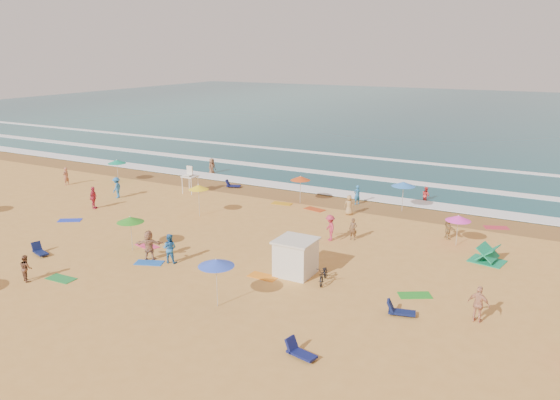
% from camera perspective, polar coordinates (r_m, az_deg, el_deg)
% --- Properties ---
extents(ground, '(220.00, 220.00, 0.00)m').
position_cam_1_polar(ground, '(37.60, -6.09, -4.11)').
color(ground, gold).
rests_on(ground, ground).
extents(ocean, '(220.00, 140.00, 0.18)m').
position_cam_1_polar(ocean, '(115.52, 18.46, 8.49)').
color(ocean, '#0C4756').
rests_on(ocean, ground).
extents(wet_sand, '(220.00, 220.00, 0.00)m').
position_cam_1_polar(wet_sand, '(47.91, 2.39, 0.30)').
color(wet_sand, olive).
rests_on(wet_sand, ground).
extents(surf_foam, '(200.00, 18.70, 0.05)m').
position_cam_1_polar(surf_foam, '(55.71, 6.41, 2.49)').
color(surf_foam, white).
rests_on(surf_foam, ground).
extents(cabana, '(2.00, 2.00, 2.00)m').
position_cam_1_polar(cabana, '(31.48, 1.65, -6.06)').
color(cabana, silver).
rests_on(cabana, ground).
extents(cabana_roof, '(2.20, 2.20, 0.12)m').
position_cam_1_polar(cabana_roof, '(31.10, 1.67, -4.25)').
color(cabana_roof, silver).
rests_on(cabana_roof, cabana).
extents(bicycle, '(1.08, 1.98, 0.99)m').
position_cam_1_polar(bicycle, '(30.67, 4.58, -7.73)').
color(bicycle, black).
rests_on(bicycle, ground).
extents(lifeguard_stand, '(1.20, 1.20, 2.10)m').
position_cam_1_polar(lifeguard_stand, '(49.67, -9.37, 1.90)').
color(lifeguard_stand, white).
rests_on(lifeguard_stand, ground).
extents(beach_umbrellas, '(53.65, 31.43, 0.82)m').
position_cam_1_polar(beach_umbrellas, '(34.66, 1.25, -1.98)').
color(beach_umbrellas, '#327BE1').
rests_on(beach_umbrellas, ground).
extents(loungers, '(62.27, 28.00, 0.34)m').
position_cam_1_polar(loungers, '(31.98, -6.90, -7.43)').
color(loungers, '#0E1146').
rests_on(loungers, ground).
extents(towels, '(34.57, 22.68, 0.03)m').
position_cam_1_polar(towels, '(37.20, -6.66, -4.32)').
color(towels, red).
rests_on(towels, ground).
extents(popup_tents, '(7.72, 12.03, 1.20)m').
position_cam_1_polar(popup_tents, '(30.83, 24.64, -8.84)').
color(popup_tents, '#E73386').
rests_on(popup_tents, ground).
extents(beachgoers, '(40.02, 28.21, 2.13)m').
position_cam_1_polar(beachgoers, '(40.18, -6.50, -1.56)').
color(beachgoers, brown).
rests_on(beachgoers, ground).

